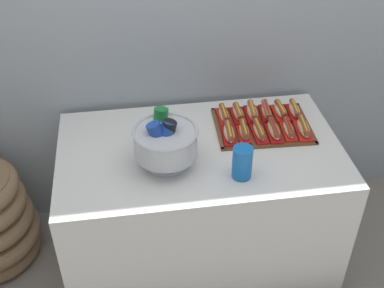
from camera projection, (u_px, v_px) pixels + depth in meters
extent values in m
plane|color=gray|center=(199.00, 250.00, 2.86)|extent=(10.00, 10.00, 0.00)
cube|color=white|center=(199.00, 201.00, 2.62)|extent=(1.38, 0.81, 0.70)
cylinder|color=black|center=(310.00, 275.00, 2.70)|extent=(0.05, 0.05, 0.04)
cylinder|color=black|center=(99.00, 223.00, 3.00)|extent=(0.05, 0.05, 0.04)
cylinder|color=black|center=(280.00, 204.00, 3.14)|extent=(0.05, 0.05, 0.04)
cube|color=brown|center=(262.00, 126.00, 2.55)|extent=(0.50, 0.38, 0.01)
cube|color=brown|center=(270.00, 145.00, 2.41)|extent=(0.48, 0.04, 0.01)
cube|color=brown|center=(255.00, 107.00, 2.68)|extent=(0.48, 0.04, 0.01)
cube|color=brown|center=(218.00, 128.00, 2.53)|extent=(0.03, 0.36, 0.01)
cube|color=brown|center=(307.00, 122.00, 2.56)|extent=(0.03, 0.36, 0.01)
cube|color=#B21414|center=(229.00, 136.00, 2.46)|extent=(0.08, 0.18, 0.02)
ellipsoid|color=beige|center=(229.00, 133.00, 2.45)|extent=(0.06, 0.17, 0.04)
cylinder|color=brown|center=(229.00, 131.00, 2.44)|extent=(0.04, 0.16, 0.03)
cylinder|color=yellow|center=(229.00, 129.00, 2.43)|extent=(0.02, 0.13, 0.01)
cube|color=red|center=(244.00, 135.00, 2.47)|extent=(0.07, 0.16, 0.02)
ellipsoid|color=tan|center=(244.00, 131.00, 2.45)|extent=(0.06, 0.14, 0.04)
cylinder|color=brown|center=(244.00, 129.00, 2.44)|extent=(0.04, 0.14, 0.03)
cylinder|color=yellow|center=(244.00, 127.00, 2.44)|extent=(0.02, 0.12, 0.01)
cube|color=red|center=(259.00, 134.00, 2.47)|extent=(0.06, 0.17, 0.02)
ellipsoid|color=beige|center=(259.00, 131.00, 2.46)|extent=(0.05, 0.16, 0.04)
cylinder|color=brown|center=(259.00, 129.00, 2.45)|extent=(0.03, 0.16, 0.03)
cylinder|color=yellow|center=(259.00, 127.00, 2.45)|extent=(0.01, 0.14, 0.01)
cube|color=#B21414|center=(273.00, 133.00, 2.48)|extent=(0.07, 0.18, 0.02)
ellipsoid|color=tan|center=(274.00, 130.00, 2.47)|extent=(0.06, 0.17, 0.04)
cylinder|color=brown|center=(274.00, 128.00, 2.46)|extent=(0.04, 0.16, 0.03)
cylinder|color=red|center=(274.00, 126.00, 2.45)|extent=(0.01, 0.13, 0.01)
cube|color=red|center=(288.00, 132.00, 2.49)|extent=(0.07, 0.17, 0.02)
ellipsoid|color=#E0BC7F|center=(289.00, 129.00, 2.47)|extent=(0.06, 0.15, 0.04)
cylinder|color=brown|center=(289.00, 127.00, 2.47)|extent=(0.04, 0.15, 0.03)
cylinder|color=red|center=(289.00, 125.00, 2.46)|extent=(0.02, 0.13, 0.01)
cube|color=red|center=(303.00, 131.00, 2.49)|extent=(0.09, 0.18, 0.02)
ellipsoid|color=tan|center=(303.00, 127.00, 2.48)|extent=(0.07, 0.17, 0.04)
cylinder|color=brown|center=(304.00, 125.00, 2.47)|extent=(0.05, 0.16, 0.03)
cylinder|color=yellow|center=(304.00, 123.00, 2.46)|extent=(0.02, 0.14, 0.01)
cube|color=red|center=(224.00, 117.00, 2.59)|extent=(0.06, 0.16, 0.02)
ellipsoid|color=tan|center=(224.00, 114.00, 2.58)|extent=(0.05, 0.15, 0.04)
cylinder|color=brown|center=(224.00, 112.00, 2.57)|extent=(0.03, 0.14, 0.03)
cylinder|color=yellow|center=(224.00, 110.00, 2.56)|extent=(0.01, 0.12, 0.01)
cube|color=#B21414|center=(238.00, 116.00, 2.60)|extent=(0.06, 0.16, 0.02)
ellipsoid|color=#E0BC7F|center=(238.00, 113.00, 2.58)|extent=(0.05, 0.15, 0.04)
cylinder|color=#9E4C38|center=(238.00, 111.00, 2.58)|extent=(0.03, 0.14, 0.03)
cylinder|color=yellow|center=(238.00, 109.00, 2.57)|extent=(0.01, 0.12, 0.01)
cube|color=#B21414|center=(252.00, 116.00, 2.60)|extent=(0.08, 0.18, 0.02)
ellipsoid|color=beige|center=(252.00, 112.00, 2.59)|extent=(0.06, 0.17, 0.04)
cylinder|color=#A8563D|center=(253.00, 110.00, 2.58)|extent=(0.04, 0.16, 0.03)
cylinder|color=yellow|center=(253.00, 107.00, 2.57)|extent=(0.02, 0.13, 0.01)
cube|color=#B21414|center=(266.00, 115.00, 2.61)|extent=(0.07, 0.18, 0.02)
ellipsoid|color=beige|center=(266.00, 111.00, 2.60)|extent=(0.06, 0.16, 0.04)
cylinder|color=#A8563D|center=(267.00, 109.00, 2.59)|extent=(0.05, 0.16, 0.03)
cylinder|color=red|center=(267.00, 107.00, 2.58)|extent=(0.02, 0.13, 0.01)
cube|color=red|center=(280.00, 114.00, 2.62)|extent=(0.07, 0.15, 0.02)
ellipsoid|color=beige|center=(281.00, 110.00, 2.60)|extent=(0.05, 0.14, 0.04)
cylinder|color=brown|center=(281.00, 109.00, 2.60)|extent=(0.03, 0.14, 0.03)
cylinder|color=yellow|center=(281.00, 106.00, 2.59)|extent=(0.01, 0.12, 0.01)
cube|color=#B21414|center=(294.00, 113.00, 2.62)|extent=(0.07, 0.16, 0.02)
ellipsoid|color=#E0BC7F|center=(295.00, 110.00, 2.61)|extent=(0.06, 0.15, 0.04)
cylinder|color=#9E4C38|center=(295.00, 108.00, 2.60)|extent=(0.04, 0.15, 0.03)
cylinder|color=yellow|center=(295.00, 106.00, 2.59)|extent=(0.02, 0.12, 0.01)
cylinder|color=silver|center=(167.00, 163.00, 2.30)|extent=(0.19, 0.19, 0.02)
cone|color=silver|center=(166.00, 157.00, 2.28)|extent=(0.07, 0.07, 0.05)
cylinder|color=silver|center=(166.00, 142.00, 2.23)|extent=(0.29, 0.29, 0.12)
torus|color=silver|center=(165.00, 131.00, 2.19)|extent=(0.30, 0.30, 0.02)
cylinder|color=black|center=(167.00, 133.00, 2.20)|extent=(0.10, 0.08, 0.13)
cylinder|color=#197A33|center=(161.00, 122.00, 2.28)|extent=(0.10, 0.10, 0.14)
cylinder|color=#1E47B2|center=(158.00, 136.00, 2.19)|extent=(0.12, 0.10, 0.15)
cylinder|color=#1E47B2|center=(166.00, 135.00, 2.19)|extent=(0.11, 0.10, 0.15)
cylinder|color=blue|center=(242.00, 167.00, 2.22)|extent=(0.09, 0.09, 0.10)
cylinder|color=blue|center=(242.00, 164.00, 2.20)|extent=(0.09, 0.09, 0.10)
cylinder|color=blue|center=(242.00, 161.00, 2.19)|extent=(0.09, 0.09, 0.10)
cylinder|color=blue|center=(243.00, 158.00, 2.18)|extent=(0.09, 0.09, 0.10)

